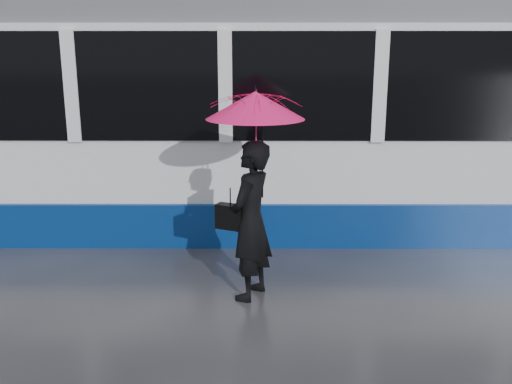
{
  "coord_description": "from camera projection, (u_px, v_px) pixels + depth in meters",
  "views": [
    {
      "loc": [
        0.69,
        -6.2,
        2.73
      ],
      "look_at": [
        0.66,
        0.1,
        1.1
      ],
      "focal_mm": 40.0,
      "sensor_mm": 36.0,
      "label": 1
    }
  ],
  "objects": [
    {
      "name": "tram",
      "position": [
        2.0,
        118.0,
        8.71
      ],
      "size": [
        26.0,
        2.56,
        3.35
      ],
      "color": "white",
      "rests_on": "ground"
    },
    {
      "name": "handbag",
      "position": [
        230.0,
        217.0,
        6.18
      ],
      "size": [
        0.34,
        0.25,
        0.45
      ],
      "rotation": [
        0.0,
        0.0,
        -0.43
      ],
      "color": "black",
      "rests_on": "ground"
    },
    {
      "name": "ground",
      "position": [
        199.0,
        285.0,
        6.69
      ],
      "size": [
        90.0,
        90.0,
        0.0
      ],
      "primitive_type": "plane",
      "color": "#27272C",
      "rests_on": "ground"
    },
    {
      "name": "rails",
      "position": [
        215.0,
        220.0,
        9.11
      ],
      "size": [
        34.0,
        1.51,
        0.02
      ],
      "color": "#3F3D38",
      "rests_on": "ground"
    },
    {
      "name": "umbrella",
      "position": [
        255.0,
        125.0,
        5.91
      ],
      "size": [
        1.37,
        1.37,
        1.19
      ],
      "rotation": [
        0.0,
        0.0,
        -0.43
      ],
      "color": "#FF157F",
      "rests_on": "ground"
    },
    {
      "name": "woman",
      "position": [
        251.0,
        221.0,
        6.17
      ],
      "size": [
        0.65,
        0.76,
        1.76
      ],
      "primitive_type": "imported",
      "rotation": [
        0.0,
        0.0,
        -2.0
      ],
      "color": "black",
      "rests_on": "ground"
    }
  ]
}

